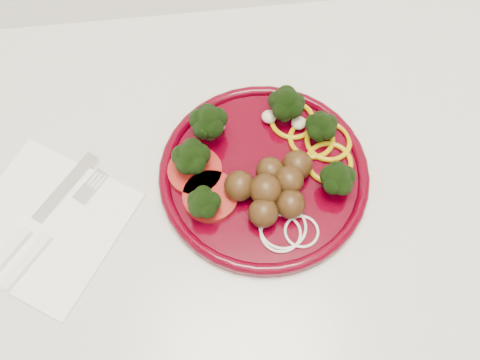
{
  "coord_description": "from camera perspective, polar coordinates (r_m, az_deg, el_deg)",
  "views": [
    {
      "loc": [
        -0.2,
        1.44,
        1.48
      ],
      "look_at": [
        -0.17,
        1.71,
        0.92
      ],
      "focal_mm": 40.0,
      "sensor_mm": 36.0,
      "label": 1
    }
  ],
  "objects": [
    {
      "name": "fork",
      "position": [
        0.65,
        -20.61,
        -6.67
      ],
      "size": [
        0.12,
        0.14,
        0.01
      ],
      "rotation": [
        0.0,
        0.0,
        0.89
      ],
      "color": "white",
      "rests_on": "napkin"
    },
    {
      "name": "counter",
      "position": [
        1.08,
        9.28,
        -10.93
      ],
      "size": [
        2.4,
        0.6,
        0.9
      ],
      "color": "beige",
      "rests_on": "ground"
    },
    {
      "name": "napkin",
      "position": [
        0.66,
        -20.09,
        -4.46
      ],
      "size": [
        0.23,
        0.23,
        0.0
      ],
      "primitive_type": "cube",
      "rotation": [
        0.0,
        0.0,
        0.99
      ],
      "color": "white",
      "rests_on": "counter"
    },
    {
      "name": "knife",
      "position": [
        0.66,
        -21.98,
        -5.29
      ],
      "size": [
        0.13,
        0.16,
        0.01
      ],
      "rotation": [
        0.0,
        0.0,
        0.89
      ],
      "color": "silver",
      "rests_on": "napkin"
    },
    {
      "name": "plate",
      "position": [
        0.63,
        2.59,
        1.17
      ],
      "size": [
        0.25,
        0.25,
        0.06
      ],
      "rotation": [
        0.0,
        0.0,
        0.16
      ],
      "color": "#42000C",
      "rests_on": "counter"
    }
  ]
}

